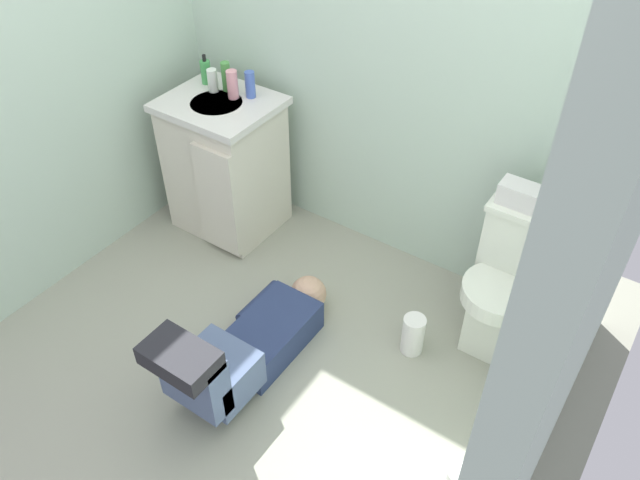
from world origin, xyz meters
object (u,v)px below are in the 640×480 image
object	(u,v)px
bottle_pink	(232,84)
tissue_box	(524,196)
vanity_cabinet	(226,164)
bottle_white	(213,80)
toiletry_bag	(558,207)
bottle_green	(226,76)
paper_towel_roll	(413,335)
bottle_blue	(250,84)
toilet_paper_roll	(459,478)
faucet	(235,82)
person_plumber	(244,347)
soap_dispenser	(206,72)
toilet	(507,283)

from	to	relation	value
bottle_pink	tissue_box	bearing A→B (deg)	1.94
vanity_cabinet	bottle_pink	bearing A→B (deg)	63.23
bottle_white	bottle_pink	distance (m)	0.14
toiletry_bag	bottle_green	bearing A→B (deg)	-179.75
vanity_cabinet	paper_towel_roll	xyz separation A→B (m)	(1.39, -0.28, -0.31)
bottle_blue	paper_towel_roll	bearing A→B (deg)	-18.01
bottle_blue	toilet_paper_roll	distance (m)	2.17
bottle_green	bottle_blue	bearing A→B (deg)	5.00
faucet	bottle_pink	world-z (taller)	bottle_pink
person_plumber	bottle_white	size ratio (longest dim) A/B	8.50
bottle_pink	bottle_blue	size ratio (longest dim) A/B	1.07
soap_dispenser	paper_towel_roll	distance (m)	1.81
faucet	bottle_blue	distance (m)	0.12
toilet	paper_towel_roll	xyz separation A→B (m)	(-0.30, -0.32, -0.26)
paper_towel_roll	toilet_paper_roll	bearing A→B (deg)	-46.59
vanity_cabinet	bottle_blue	world-z (taller)	bottle_blue
vanity_cabinet	paper_towel_roll	distance (m)	1.45
paper_towel_roll	person_plumber	bearing A→B (deg)	-136.56
person_plumber	bottle_blue	distance (m)	1.39
tissue_box	bottle_pink	world-z (taller)	bottle_pink
toilet	toiletry_bag	xyz separation A→B (m)	(0.11, 0.09, 0.44)
toilet	tissue_box	distance (m)	0.44
toilet	bottle_green	distance (m)	1.81
tissue_box	toilet_paper_roll	bearing A→B (deg)	-75.63
tissue_box	toiletry_bag	size ratio (longest dim) A/B	1.77
person_plumber	bottle_pink	xyz separation A→B (m)	(-0.76, 0.92, 0.72)
tissue_box	paper_towel_roll	bearing A→B (deg)	-121.88
faucet	toiletry_bag	bearing A→B (deg)	-0.41
bottle_pink	paper_towel_roll	world-z (taller)	bottle_pink
toilet	bottle_white	distance (m)	1.86
toilet_paper_roll	toilet	bearing A→B (deg)	102.97
tissue_box	bottle_green	world-z (taller)	bottle_green
toilet_paper_roll	bottle_green	bearing A→B (deg)	154.38
toilet	soap_dispenser	bearing A→B (deg)	177.46
vanity_cabinet	bottle_white	bearing A→B (deg)	142.86
toilet	paper_towel_roll	world-z (taller)	toilet
paper_towel_roll	toilet_paper_roll	distance (m)	0.72
bottle_blue	soap_dispenser	bearing A→B (deg)	-177.62
vanity_cabinet	soap_dispenser	xyz separation A→B (m)	(-0.19, 0.13, 0.47)
bottle_green	bottle_blue	distance (m)	0.16
person_plumber	bottle_green	world-z (taller)	bottle_green
bottle_green	paper_towel_roll	bearing A→B (deg)	-15.67
toilet_paper_roll	vanity_cabinet	bearing A→B (deg)	157.01
person_plumber	bottle_blue	bearing A→B (deg)	125.12
person_plumber	soap_dispenser	size ratio (longest dim) A/B	6.42
person_plumber	bottle_white	world-z (taller)	bottle_white
faucet	bottle_pink	distance (m)	0.08
toiletry_bag	paper_towel_roll	distance (m)	0.90
toilet	bottle_blue	world-z (taller)	bottle_blue
soap_dispenser	tissue_box	bearing A→B (deg)	0.22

